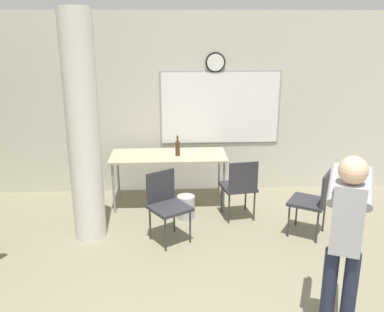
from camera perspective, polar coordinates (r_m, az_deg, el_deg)
The scene contains 9 objects.
wall_back at distance 6.73m, azimuth -2.59°, elevation 6.87°, with size 8.00×0.15×2.80m.
support_pillar at distance 5.27m, azimuth -14.32°, elevation 3.44°, with size 0.39×0.39×2.80m.
folding_table at distance 6.28m, azimuth -3.14°, elevation -0.28°, with size 1.69×0.71×0.77m.
bottle_on_table at distance 6.19m, azimuth -1.93°, elevation 1.08°, with size 0.07×0.07×0.30m.
waste_bin at distance 6.01m, azimuth -0.82°, elevation -6.80°, with size 0.25×0.25×0.32m.
chair_table_right at distance 5.88m, azimuth 6.41°, elevation -3.79°, with size 0.50×0.50×0.87m.
chair_mid_room at distance 5.60m, azimuth 15.97°, elevation -5.47°, with size 0.61×0.61×0.87m.
chair_table_front at distance 5.31m, azimuth -3.43°, elevation -6.07°, with size 0.61×0.61×0.87m.
person_playing_side at distance 3.74m, azimuth 19.79°, elevation -9.86°, with size 0.53×0.69×1.65m.
Camera 1 is at (-0.02, -1.56, 2.61)m, focal length 40.00 mm.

